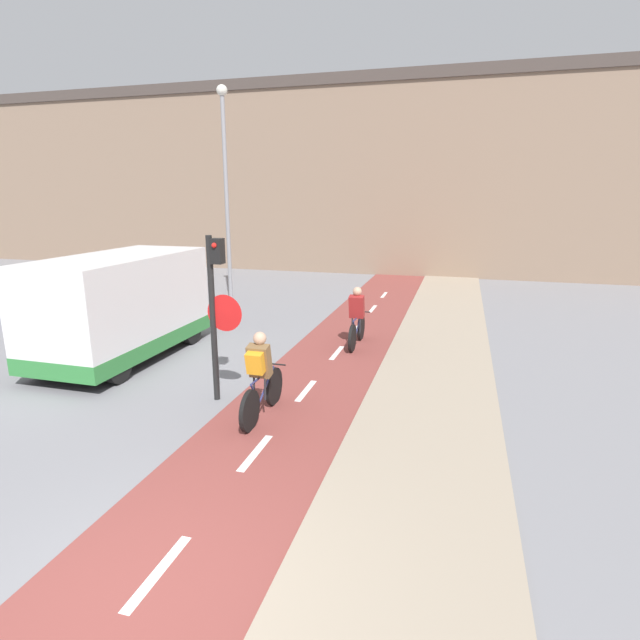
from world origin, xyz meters
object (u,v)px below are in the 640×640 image
at_px(cyclist_far, 357,320).
at_px(van, 121,309).
at_px(cyclist_near, 261,378).
at_px(traffic_light_pole, 216,301).
at_px(street_lamp_far, 226,175).

height_order(cyclist_far, van, van).
bearing_deg(van, cyclist_near, -26.88).
distance_m(traffic_light_pole, cyclist_near, 1.65).
bearing_deg(street_lamp_far, cyclist_near, -61.40).
bearing_deg(cyclist_near, street_lamp_far, 118.60).
bearing_deg(street_lamp_far, traffic_light_pole, -65.55).
bearing_deg(traffic_light_pole, street_lamp_far, 114.45).
distance_m(cyclist_near, cyclist_far, 4.63).
bearing_deg(cyclist_near, van, 153.12).
bearing_deg(traffic_light_pole, cyclist_near, -27.45).
bearing_deg(street_lamp_far, van, -86.28).
xyz_separation_m(street_lamp_far, van, (0.42, -6.53, -3.20)).
distance_m(cyclist_near, van, 4.88).
relative_size(traffic_light_pole, cyclist_far, 1.72).
distance_m(traffic_light_pole, van, 3.76).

